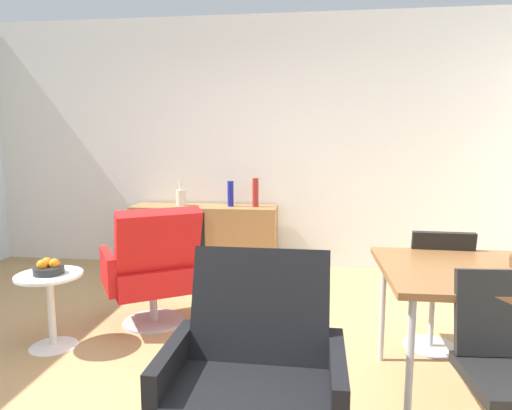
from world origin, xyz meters
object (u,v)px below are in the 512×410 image
object	(u,v)px
vase_sculptural_dark	(181,197)
fruit_bowl	(48,268)
vase_ceramic_small	(231,194)
lounge_chair_red	(154,267)
armchair_black_shell	(255,372)
sideboard	(205,231)
dining_chair_front_left	(510,368)
dining_chair_back_left	(436,285)
vase_cobalt	(255,192)
side_table_round	(51,302)

from	to	relation	value
vase_sculptural_dark	fruit_bowl	distance (m)	2.05
vase_ceramic_small	fruit_bowl	xyz separation A→B (m)	(-0.90, -2.01, -0.30)
lounge_chair_red	armchair_black_shell	bearing A→B (deg)	-56.86
sideboard	vase_sculptural_dark	world-z (taller)	vase_sculptural_dark
lounge_chair_red	fruit_bowl	distance (m)	0.74
dining_chair_front_left	lounge_chair_red	xyz separation A→B (m)	(-2.02, 1.32, -0.00)
vase_ceramic_small	dining_chair_back_left	distance (m)	2.49
dining_chair_front_left	dining_chair_back_left	world-z (taller)	same
sideboard	fruit_bowl	xyz separation A→B (m)	(-0.61, -2.01, 0.12)
sideboard	vase_cobalt	xyz separation A→B (m)	(0.57, 0.00, 0.44)
vase_cobalt	lounge_chair_red	size ratio (longest dim) A/B	0.33
vase_sculptural_dark	vase_ceramic_small	distance (m)	0.56
lounge_chair_red	dining_chair_back_left	bearing A→B (deg)	-5.58
fruit_bowl	sideboard	bearing A→B (deg)	73.15
sideboard	fruit_bowl	size ratio (longest dim) A/B	8.00
vase_sculptural_dark	vase_cobalt	bearing A→B (deg)	0.00
dining_chair_front_left	side_table_round	world-z (taller)	dining_chair_front_left
fruit_bowl	vase_cobalt	bearing A→B (deg)	59.58
vase_sculptural_dark	dining_chair_front_left	distance (m)	3.69
vase_cobalt	dining_chair_front_left	size ratio (longest dim) A/B	0.37
vase_sculptural_dark	dining_chair_front_left	size ratio (longest dim) A/B	0.32
vase_cobalt	armchair_black_shell	xyz separation A→B (m)	(0.37, -3.05, -0.41)
armchair_black_shell	dining_chair_back_left	bearing A→B (deg)	50.30
armchair_black_shell	side_table_round	distance (m)	1.87
sideboard	vase_cobalt	world-z (taller)	vase_cobalt
vase_cobalt	dining_chair_front_left	distance (m)	3.25
fruit_bowl	armchair_black_shell	bearing A→B (deg)	-33.87
vase_cobalt	dining_chair_front_left	bearing A→B (deg)	-63.76
vase_cobalt	armchair_black_shell	size ratio (longest dim) A/B	0.33
sideboard	armchair_black_shell	bearing A→B (deg)	-72.83
vase_cobalt	vase_sculptural_dark	world-z (taller)	vase_cobalt
lounge_chair_red	armchair_black_shell	size ratio (longest dim) A/B	1.00
dining_chair_front_left	lounge_chair_red	size ratio (longest dim) A/B	0.90
vase_ceramic_small	dining_chair_front_left	distance (m)	3.38
vase_sculptural_dark	lounge_chair_red	distance (m)	1.64
sideboard	lounge_chair_red	xyz separation A→B (m)	(-0.02, -1.58, 0.03)
vase_sculptural_dark	lounge_chair_red	size ratio (longest dim) A/B	0.29
vase_ceramic_small	dining_chair_back_left	xyz separation A→B (m)	(1.70, -1.78, -0.39)
armchair_black_shell	side_table_round	world-z (taller)	armchair_black_shell
vase_ceramic_small	fruit_bowl	world-z (taller)	vase_ceramic_small
vase_sculptural_dark	armchair_black_shell	distance (m)	3.30
sideboard	lounge_chair_red	world-z (taller)	lounge_chair_red
vase_cobalt	vase_sculptural_dark	bearing A→B (deg)	180.00
dining_chair_front_left	dining_chair_back_left	xyz separation A→B (m)	(0.00, 1.12, 0.00)
vase_sculptural_dark	sideboard	bearing A→B (deg)	-0.41
vase_cobalt	fruit_bowl	distance (m)	2.35
vase_sculptural_dark	lounge_chair_red	bearing A→B (deg)	-81.20
vase_cobalt	dining_chair_front_left	xyz separation A→B (m)	(1.43, -2.89, -0.41)
vase_cobalt	fruit_bowl	xyz separation A→B (m)	(-1.18, -2.01, -0.32)
vase_ceramic_small	armchair_black_shell	bearing A→B (deg)	-78.05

